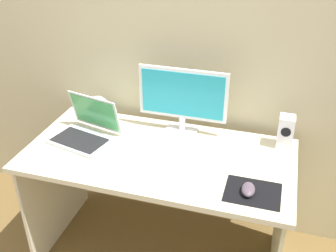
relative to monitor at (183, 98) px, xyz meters
name	(u,v)px	position (x,y,z in m)	size (l,w,h in m)	color
ground_plane	(160,251)	(-0.06, -0.26, -0.92)	(8.00, 8.00, 0.00)	brown
wall_back	(181,30)	(-0.06, 0.17, 0.33)	(6.00, 0.04, 2.50)	#BDB28C
desk	(159,176)	(-0.06, -0.26, -0.36)	(1.39, 0.70, 0.72)	beige
monitor	(183,98)	(0.00, 0.00, 0.00)	(0.49, 0.14, 0.38)	white
speaker_right	(286,132)	(0.56, 0.00, -0.12)	(0.08, 0.09, 0.18)	white
laptop	(86,131)	(-0.49, -0.23, -0.16)	(0.37, 0.34, 0.23)	silver
fishbowl	(97,108)	(-0.52, 0.00, -0.14)	(0.15, 0.15, 0.15)	silver
keyboard_external	(148,178)	(-0.04, -0.48, -0.20)	(0.39, 0.12, 0.01)	white
mousepad	(253,192)	(0.45, -0.44, -0.21)	(0.25, 0.20, 0.00)	black
mouse	(248,189)	(0.43, -0.45, -0.19)	(0.06, 0.10, 0.04)	#524552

